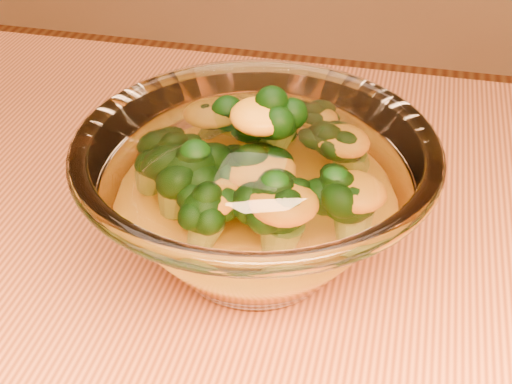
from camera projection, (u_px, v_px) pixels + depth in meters
The scene contains 3 objects.
glass_bowl at pixel (256, 198), 0.49m from camera, with size 0.24×0.24×0.11m.
cheese_sauce at pixel (256, 224), 0.50m from camera, with size 0.14×0.14×0.04m, color #FFA515.
broccoli_heap at pixel (257, 169), 0.48m from camera, with size 0.16×0.16×0.09m.
Camera 1 is at (0.00, -0.31, 1.09)m, focal length 50.00 mm.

